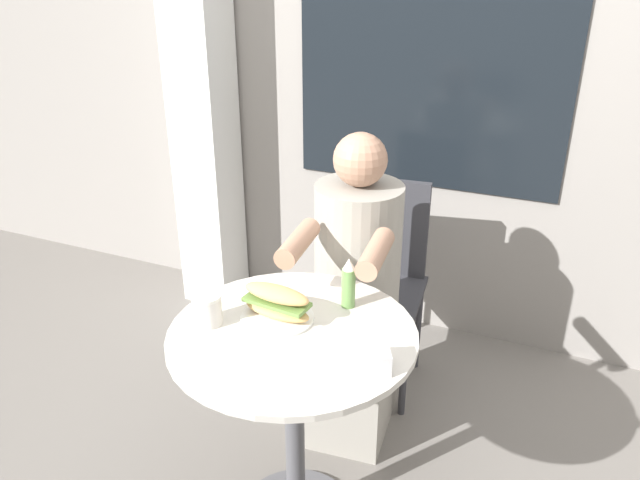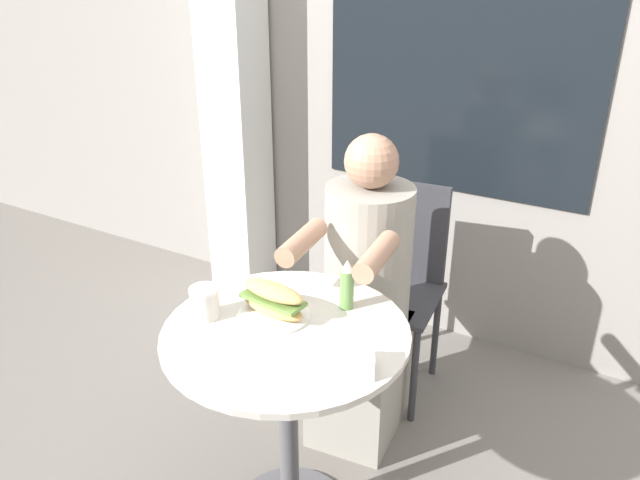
{
  "view_description": "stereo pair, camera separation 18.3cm",
  "coord_description": "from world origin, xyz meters",
  "views": [
    {
      "loc": [
        0.65,
        -1.33,
        1.71
      ],
      "look_at": [
        0.0,
        0.2,
        0.93
      ],
      "focal_mm": 35.0,
      "sensor_mm": 36.0,
      "label": 1
    },
    {
      "loc": [
        0.82,
        -1.25,
        1.71
      ],
      "look_at": [
        0.0,
        0.2,
        0.93
      ],
      "focal_mm": 35.0,
      "sensor_mm": 36.0,
      "label": 2
    }
  ],
  "objects": [
    {
      "name": "diner_chair",
      "position": [
        -0.02,
        0.87,
        0.52
      ],
      "size": [
        0.42,
        0.42,
        0.87
      ],
      "rotation": [
        0.0,
        0.0,
        3.24
      ],
      "color": "#333338",
      "rests_on": "ground_plane"
    },
    {
      "name": "napkin_box",
      "position": [
        0.26,
        -0.07,
        0.76
      ],
      "size": [
        0.12,
        0.12,
        0.06
      ],
      "rotation": [
        0.0,
        0.0,
        0.47
      ],
      "color": "silver",
      "rests_on": "cafe_table"
    },
    {
      "name": "sandwich_on_plate",
      "position": [
        -0.07,
        0.04,
        0.78
      ],
      "size": [
        0.22,
        0.22,
        0.11
      ],
      "rotation": [
        0.0,
        0.0,
        -0.11
      ],
      "color": "white",
      "rests_on": "cafe_table"
    },
    {
      "name": "condiment_bottle",
      "position": [
        0.09,
        0.19,
        0.81
      ],
      "size": [
        0.04,
        0.04,
        0.16
      ],
      "color": "#66934C",
      "rests_on": "cafe_table"
    },
    {
      "name": "seated_diner",
      "position": [
        -0.01,
        0.53,
        0.51
      ],
      "size": [
        0.36,
        0.57,
        1.16
      ],
      "rotation": [
        0.0,
        0.0,
        3.24
      ],
      "color": "gray",
      "rests_on": "ground_plane"
    },
    {
      "name": "storefront_wall",
      "position": [
        0.0,
        1.36,
        1.4
      ],
      "size": [
        8.0,
        0.09,
        2.8
      ],
      "color": "gray",
      "rests_on": "ground_plane"
    },
    {
      "name": "drink_cup",
      "position": [
        -0.24,
        -0.06,
        0.78
      ],
      "size": [
        0.09,
        0.09,
        0.09
      ],
      "color": "silver",
      "rests_on": "cafe_table"
    },
    {
      "name": "lattice_pillar",
      "position": [
        -1.03,
        1.18,
        1.2
      ],
      "size": [
        0.25,
        0.25,
        2.4
      ],
      "color": "silver",
      "rests_on": "ground_plane"
    },
    {
      "name": "cafe_table",
      "position": [
        0.0,
        0.0,
        0.54
      ],
      "size": [
        0.71,
        0.71,
        0.73
      ],
      "color": "beige",
      "rests_on": "ground_plane"
    }
  ]
}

